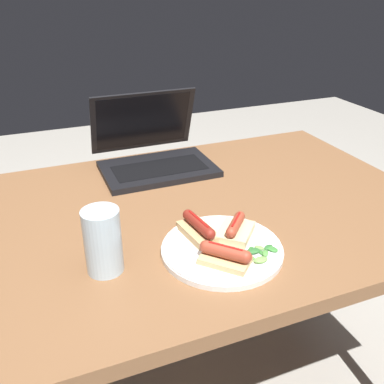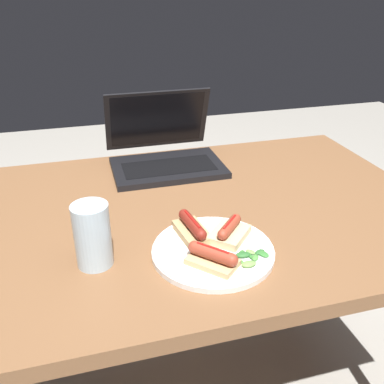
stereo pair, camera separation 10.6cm
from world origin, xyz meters
The scene contains 8 objects.
desk centered at (0.00, 0.00, 0.65)m, with size 1.29×0.84×0.70m.
laptop centered at (0.00, 0.30, 0.74)m, with size 0.34×0.30×0.22m.
plate centered at (-0.01, -0.21, 0.71)m, with size 0.27×0.27×0.02m.
sausage_toast_left centered at (-0.02, -0.26, 0.73)m, with size 0.11×0.12×0.04m.
sausage_toast_middle centered at (-0.03, -0.14, 0.73)m, with size 0.07×0.12×0.05m.
sausage_toast_right centered at (0.04, -0.18, 0.73)m, with size 0.12×0.12×0.04m.
salad_pile centered at (0.06, -0.26, 0.72)m, with size 0.08×0.07×0.01m.
drinking_glass centered at (-0.25, -0.17, 0.77)m, with size 0.08×0.08×0.14m.
Camera 1 is at (-0.36, -0.90, 1.24)m, focal length 40.00 mm.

